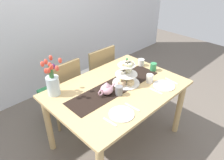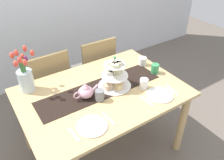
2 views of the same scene
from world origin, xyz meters
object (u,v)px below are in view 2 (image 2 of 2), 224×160
object	(u,v)px
teapot	(86,92)
tulip_vase	(25,76)
mug_white_text	(144,84)
chair_right	(95,68)
cream_jug	(143,61)
knife_left	(109,119)
mug_orange	(155,69)
knife_right	(172,90)
fork_right	(147,101)
dinner_plate_right	(160,95)
mug_grey	(100,95)
dining_table	(102,101)
fork_left	(74,135)
tiered_cake_stand	(115,77)
chair_left	(49,83)
dinner_plate_left	(92,126)

from	to	relation	value
teapot	tulip_vase	size ratio (longest dim) A/B	0.61
mug_white_text	chair_right	bearing A→B (deg)	89.89
cream_jug	knife_left	xyz separation A→B (m)	(-0.72, -0.48, -0.04)
tulip_vase	mug_orange	xyz separation A→B (m)	(1.13, -0.40, -0.10)
tulip_vase	knife_right	distance (m)	1.28
tulip_vase	fork_right	bearing A→B (deg)	-42.07
teapot	mug_orange	world-z (taller)	teapot
dinner_plate_right	fork_right	world-z (taller)	dinner_plate_right
mug_grey	tulip_vase	bearing A→B (deg)	134.34
dinner_plate_right	tulip_vase	bearing A→B (deg)	142.75
dining_table	mug_white_text	bearing A→B (deg)	-26.29
fork_left	dining_table	bearing A→B (deg)	37.38
tiered_cake_stand	cream_jug	size ratio (longest dim) A/B	3.58
chair_right	fork_right	distance (m)	1.09
tiered_cake_stand	mug_white_text	distance (m)	0.27
chair_right	knife_right	size ratio (longest dim) A/B	5.35
dining_table	dinner_plate_right	world-z (taller)	dinner_plate_right
dinner_plate_right	fork_right	xyz separation A→B (m)	(-0.14, 0.00, -0.00)
knife_right	mug_white_text	world-z (taller)	mug_white_text
chair_left	mug_orange	distance (m)	1.17
fork_left	chair_right	bearing A→B (deg)	53.99
dinner_plate_left	mug_grey	xyz separation A→B (m)	(0.21, 0.23, 0.05)
fork_left	chair_left	bearing A→B (deg)	80.52
dining_table	fork_right	world-z (taller)	fork_right
dinner_plate_left	mug_grey	bearing A→B (deg)	48.35
cream_jug	knife_left	distance (m)	0.87
dining_table	mug_orange	world-z (taller)	mug_orange
fork_left	mug_orange	xyz separation A→B (m)	(1.02, 0.30, 0.04)
tiered_cake_stand	dinner_plate_left	world-z (taller)	tiered_cake_stand
chair_left	chair_right	distance (m)	0.59
mug_white_text	fork_left	bearing A→B (deg)	-168.16
knife_left	mug_white_text	size ratio (longest dim) A/B	1.79
knife_left	knife_right	size ratio (longest dim) A/B	1.00
chair_left	tiered_cake_stand	world-z (taller)	tiered_cake_stand
dining_table	fork_right	size ratio (longest dim) A/B	9.49
fork_right	dining_table	bearing A→B (deg)	126.34
chair_left	chair_right	size ratio (longest dim) A/B	1.00
mug_grey	mug_orange	distance (m)	0.67
dinner_plate_left	fork_right	size ratio (longest dim) A/B	1.53
tulip_vase	dinner_plate_left	xyz separation A→B (m)	(0.25, -0.70, -0.14)
tulip_vase	knife_right	xyz separation A→B (m)	(1.07, -0.70, -0.14)
fork_right	tiered_cake_stand	bearing A→B (deg)	108.09
mug_white_text	mug_orange	world-z (taller)	same
dining_table	teapot	distance (m)	0.23
dinner_plate_left	mug_white_text	bearing A→B (deg)	14.51
chair_right	fork_right	xyz separation A→B (m)	(-0.10, -1.05, 0.25)
knife_left	dinner_plate_right	world-z (taller)	dinner_plate_right
knife_left	fork_right	size ratio (longest dim) A/B	1.13
fork_left	mug_orange	size ratio (longest dim) A/B	1.58
fork_right	mug_orange	world-z (taller)	mug_orange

